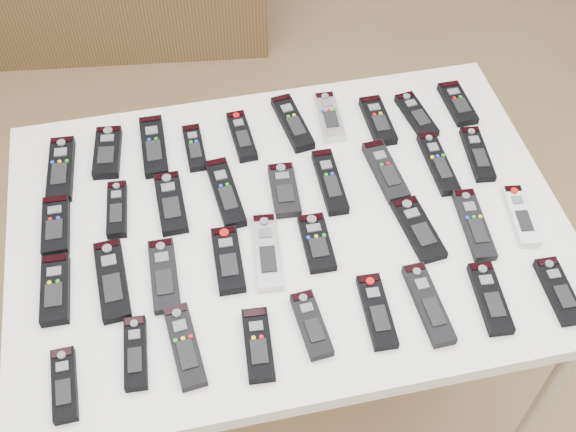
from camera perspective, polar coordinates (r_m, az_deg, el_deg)
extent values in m
plane|color=olive|center=(2.31, -2.65, -11.98)|extent=(4.00, 4.00, 0.00)
cube|color=white|center=(1.65, 0.00, -0.87)|extent=(1.25, 0.88, 0.04)
cylinder|color=beige|center=(1.96, 19.40, -13.83)|extent=(0.04, 0.04, 0.74)
cylinder|color=beige|center=(2.21, -16.64, -1.87)|extent=(0.04, 0.04, 0.74)
cylinder|color=beige|center=(2.31, 11.84, 2.74)|extent=(0.04, 0.04, 0.74)
cube|color=black|center=(1.81, -17.50, 3.56)|extent=(0.07, 0.20, 0.02)
cube|color=black|center=(1.82, -14.08, 4.90)|extent=(0.08, 0.17, 0.02)
cube|color=black|center=(1.81, -10.57, 5.45)|extent=(0.06, 0.20, 0.02)
cube|color=black|center=(1.79, -7.40, 5.38)|extent=(0.04, 0.15, 0.02)
cube|color=black|center=(1.81, -3.68, 6.32)|extent=(0.05, 0.16, 0.02)
cube|color=black|center=(1.84, 0.35, 7.38)|extent=(0.08, 0.20, 0.02)
cube|color=#B7B7BC|center=(1.85, 3.27, 7.82)|extent=(0.06, 0.17, 0.02)
cube|color=black|center=(1.86, 7.11, 7.49)|extent=(0.06, 0.16, 0.02)
cube|color=black|center=(1.89, 10.10, 7.84)|extent=(0.07, 0.16, 0.02)
cube|color=black|center=(1.94, 13.24, 8.66)|extent=(0.06, 0.15, 0.02)
cube|color=black|center=(1.69, -17.87, -0.72)|extent=(0.06, 0.16, 0.02)
cube|color=black|center=(1.69, -13.36, 0.52)|extent=(0.05, 0.16, 0.02)
cube|color=black|center=(1.68, -9.24, 1.03)|extent=(0.06, 0.18, 0.02)
cube|color=black|center=(1.68, -4.96, 1.84)|extent=(0.07, 0.21, 0.02)
cube|color=black|center=(1.68, -0.30, 2.07)|extent=(0.07, 0.16, 0.02)
cube|color=black|center=(1.70, 3.32, 2.73)|extent=(0.05, 0.19, 0.02)
cube|color=black|center=(1.73, 7.71, 3.53)|extent=(0.07, 0.19, 0.02)
cube|color=black|center=(1.78, 11.77, 4.11)|extent=(0.05, 0.19, 0.02)
cube|color=black|center=(1.82, 14.72, 4.78)|extent=(0.07, 0.18, 0.02)
cube|color=black|center=(1.59, -17.91, -5.53)|extent=(0.06, 0.17, 0.02)
cube|color=black|center=(1.57, -13.72, -4.95)|extent=(0.07, 0.20, 0.02)
cube|color=black|center=(1.56, -9.77, -4.64)|extent=(0.06, 0.18, 0.02)
cube|color=black|center=(1.56, -4.76, -3.47)|extent=(0.06, 0.17, 0.02)
cube|color=#B7B7BC|center=(1.57, -1.66, -2.84)|extent=(0.07, 0.20, 0.02)
cube|color=black|center=(1.59, 2.28, -2.12)|extent=(0.06, 0.15, 0.02)
cube|color=black|center=(1.63, 10.26, -1.03)|extent=(0.08, 0.18, 0.02)
cube|color=black|center=(1.67, 14.47, -0.64)|extent=(0.07, 0.20, 0.02)
cube|color=silver|center=(1.71, 17.88, 0.02)|extent=(0.07, 0.17, 0.02)
cube|color=black|center=(1.47, -17.26, -12.62)|extent=(0.05, 0.15, 0.02)
cube|color=black|center=(1.47, -11.95, -10.54)|extent=(0.05, 0.16, 0.02)
cube|color=black|center=(1.46, -8.16, -10.12)|extent=(0.07, 0.19, 0.02)
cube|color=black|center=(1.45, -2.38, -10.12)|extent=(0.06, 0.16, 0.02)
cube|color=black|center=(1.47, 1.86, -8.57)|extent=(0.06, 0.15, 0.02)
cube|color=black|center=(1.50, 7.03, -7.47)|extent=(0.06, 0.17, 0.02)
cube|color=black|center=(1.52, 11.03, -6.83)|extent=(0.05, 0.19, 0.02)
cube|color=black|center=(1.56, 15.69, -6.26)|extent=(0.07, 0.17, 0.02)
cube|color=black|center=(1.61, 20.61, -5.56)|extent=(0.05, 0.16, 0.02)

